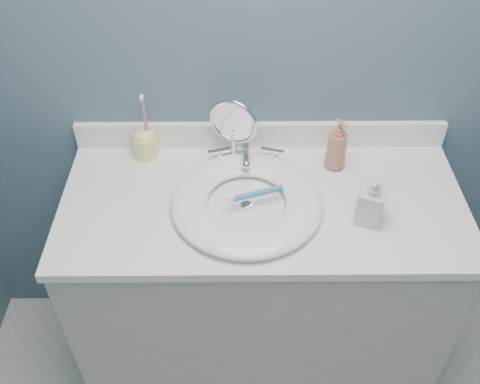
{
  "coord_description": "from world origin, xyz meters",
  "views": [
    {
      "loc": [
        -0.08,
        -0.18,
        2.0
      ],
      "look_at": [
        -0.07,
        0.94,
        0.94
      ],
      "focal_mm": 40.0,
      "sensor_mm": 36.0,
      "label": 1
    }
  ],
  "objects_px": {
    "makeup_mirror": "(233,129)",
    "toothbrush_holder": "(145,142)",
    "soap_bottle_amber": "(337,144)",
    "soap_bottle_clear": "(372,199)"
  },
  "relations": [
    {
      "from": "soap_bottle_amber",
      "to": "makeup_mirror",
      "type": "bearing_deg",
      "value": 138.8
    },
    {
      "from": "makeup_mirror",
      "to": "toothbrush_holder",
      "type": "height_order",
      "value": "makeup_mirror"
    },
    {
      "from": "soap_bottle_amber",
      "to": "toothbrush_holder",
      "type": "relative_size",
      "value": 0.76
    },
    {
      "from": "soap_bottle_amber",
      "to": "toothbrush_holder",
      "type": "bearing_deg",
      "value": 138.2
    },
    {
      "from": "makeup_mirror",
      "to": "soap_bottle_amber",
      "type": "distance_m",
      "value": 0.33
    },
    {
      "from": "makeup_mirror",
      "to": "toothbrush_holder",
      "type": "bearing_deg",
      "value": -164.48
    },
    {
      "from": "makeup_mirror",
      "to": "soap_bottle_clear",
      "type": "xyz_separation_m",
      "value": [
        0.39,
        -0.27,
        -0.05
      ]
    },
    {
      "from": "soap_bottle_amber",
      "to": "soap_bottle_clear",
      "type": "relative_size",
      "value": 1.08
    },
    {
      "from": "soap_bottle_clear",
      "to": "toothbrush_holder",
      "type": "relative_size",
      "value": 0.71
    },
    {
      "from": "soap_bottle_amber",
      "to": "soap_bottle_clear",
      "type": "bearing_deg",
      "value": -110.77
    }
  ]
}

